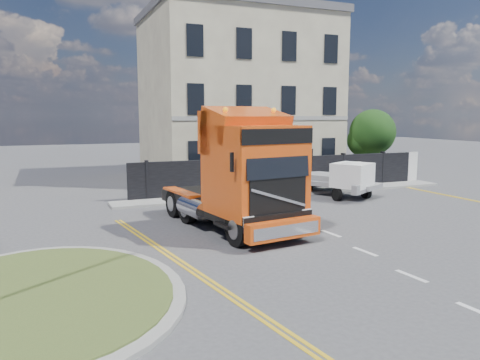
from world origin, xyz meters
name	(u,v)px	position (x,y,z in m)	size (l,w,h in m)	color
ground	(255,239)	(0.00, 0.00, 0.00)	(120.00, 120.00, 0.00)	#424244
traffic_island	(42,295)	(-7.00, -3.00, 0.08)	(6.80, 6.80, 0.17)	gray
hoarding_fence	(293,174)	(6.55, 9.00, 1.00)	(18.80, 0.25, 2.00)	black
georgian_building	(236,96)	(6.00, 16.50, 5.77)	(12.30, 10.30, 12.80)	beige
tree	(370,134)	(14.38, 12.10, 3.05)	(3.20, 3.20, 4.80)	#382619
pavement_far	(292,192)	(6.00, 8.10, 0.06)	(20.00, 1.60, 0.12)	gray
truck	(244,178)	(0.07, 1.14, 2.04)	(3.87, 7.91, 4.55)	black
flatbed_pickup	(346,179)	(7.93, 5.75, 1.03)	(3.85, 5.09, 1.92)	gray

